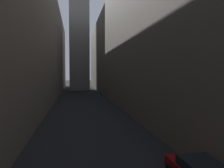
{
  "coord_description": "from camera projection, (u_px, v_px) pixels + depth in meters",
  "views": [
    {
      "loc": [
        -1.65,
        6.5,
        5.69
      ],
      "look_at": [
        0.0,
        16.19,
        5.2
      ],
      "focal_mm": 35.43,
      "sensor_mm": 36.0,
      "label": 1
    }
  ],
  "objects": [
    {
      "name": "building_block_right",
      "position": [
        139.0,
        46.0,
        44.73
      ],
      "size": [
        11.57,
        108.0,
        22.24
      ],
      "primitive_type": "cube",
      "color": "#60594F",
      "rests_on": "ground"
    },
    {
      "name": "ground_plane",
      "position": [
        84.0,
        103.0,
        41.43
      ],
      "size": [
        264.0,
        264.0,
        0.0
      ],
      "primitive_type": "plane",
      "color": "black"
    },
    {
      "name": "building_block_left",
      "position": [
        14.0,
        41.0,
        40.69
      ],
      "size": [
        14.38,
        108.0,
        23.08
      ],
      "primitive_type": "cube",
      "color": "#756B5B",
      "rests_on": "ground"
    }
  ]
}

